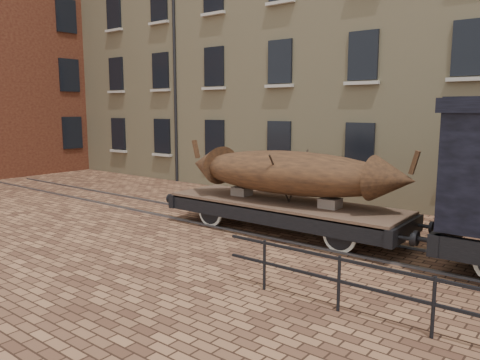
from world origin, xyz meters
The scene contains 5 objects.
ground centered at (0.00, 0.00, 0.00)m, with size 90.00×90.00×0.00m, color #4F3021.
warehouse_cream centered at (3.00, 9.99, 7.00)m, with size 40.00×10.19×14.00m.
rail_track centered at (0.00, 0.00, 0.03)m, with size 30.00×1.52×0.06m.
flatcar_wagon centered at (0.94, 0.00, 0.74)m, with size 7.90×2.14×1.19m.
iron_boat centered at (1.15, 0.00, 1.78)m, with size 6.95×2.34×1.65m.
Camera 1 is at (8.09, -11.02, 3.53)m, focal length 35.00 mm.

